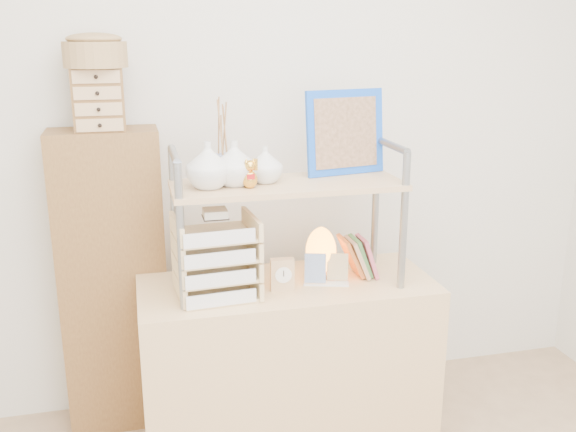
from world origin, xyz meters
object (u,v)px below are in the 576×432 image
desk (287,366)px  cabinet (114,283)px  salt_lamp (321,252)px  letter_tray (217,262)px

desk → cabinet: size_ratio=0.89×
cabinet → salt_lamp: bearing=-21.6°
desk → cabinet: bearing=152.0°
desk → letter_tray: 0.60m
letter_tray → salt_lamp: size_ratio=1.64×
desk → letter_tray: (-0.29, -0.06, 0.51)m
cabinet → salt_lamp: 0.93m
desk → salt_lamp: bearing=15.5°
desk → cabinet: cabinet is taller
letter_tray → salt_lamp: (0.45, 0.10, -0.03)m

